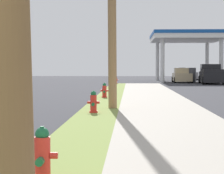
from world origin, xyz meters
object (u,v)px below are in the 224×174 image
(fire_hydrant_nearest, at_px, (42,157))
(car_tan_by_near_pump, at_px, (182,76))
(fire_hydrant_third, at_px, (104,91))
(car_silver_by_far_pump, at_px, (188,74))
(fire_hydrant_second, at_px, (93,103))
(fire_hydrant_fourth, at_px, (112,84))
(truck_black_at_forecourt, at_px, (211,75))
(fire_hydrant_fifth, at_px, (116,80))

(fire_hydrant_nearest, xyz_separation_m, car_tan_by_near_pump, (6.80, 42.19, 0.28))
(fire_hydrant_nearest, bearing_deg, fire_hydrant_third, 90.39)
(fire_hydrant_nearest, bearing_deg, car_silver_by_far_pump, 80.47)
(fire_hydrant_second, xyz_separation_m, fire_hydrant_third, (-0.06, 7.53, 0.00))
(fire_hydrant_fourth, distance_m, truck_black_at_forecourt, 15.69)
(fire_hydrant_fourth, relative_size, fire_hydrant_fifth, 1.00)
(fire_hydrant_fifth, relative_size, car_silver_by_far_pump, 0.16)
(fire_hydrant_nearest, height_order, fire_hydrant_second, same)
(fire_hydrant_second, height_order, fire_hydrant_fourth, same)
(car_silver_by_far_pump, bearing_deg, fire_hydrant_fourth, -108.60)
(car_silver_by_far_pump, bearing_deg, truck_black_at_forecourt, -88.30)
(car_silver_by_far_pump, xyz_separation_m, truck_black_at_forecourt, (0.42, -14.12, 0.19))
(car_tan_by_near_pump, bearing_deg, fire_hydrant_third, -105.08)
(fire_hydrant_fourth, bearing_deg, car_tan_by_near_pump, 66.81)
(car_tan_by_near_pump, height_order, truck_black_at_forecourt, truck_black_at_forecourt)
(fire_hydrant_fourth, height_order, fire_hydrant_fifth, same)
(fire_hydrant_second, relative_size, truck_black_at_forecourt, 0.13)
(fire_hydrant_third, height_order, fire_hydrant_fourth, same)
(fire_hydrant_third, distance_m, fire_hydrant_fourth, 9.46)
(car_silver_by_far_pump, height_order, truck_black_at_forecourt, truck_black_at_forecourt)
(fire_hydrant_fourth, xyz_separation_m, fire_hydrant_fifth, (-0.00, 9.40, 0.00))
(fire_hydrant_third, relative_size, car_tan_by_near_pump, 0.16)
(car_silver_by_far_pump, bearing_deg, fire_hydrant_fifth, -117.46)
(fire_hydrant_fourth, xyz_separation_m, car_silver_by_far_pump, (8.98, 26.68, 0.28))
(fire_hydrant_fourth, bearing_deg, fire_hydrant_second, -89.72)
(fire_hydrant_fourth, height_order, truck_black_at_forecourt, truck_black_at_forecourt)
(truck_black_at_forecourt, bearing_deg, fire_hydrant_second, -107.50)
(fire_hydrant_second, xyz_separation_m, fire_hydrant_fourth, (-0.08, 16.99, 0.00))
(fire_hydrant_nearest, bearing_deg, fire_hydrant_fifth, 90.22)
(fire_hydrant_fourth, bearing_deg, fire_hydrant_third, -89.88)
(fire_hydrant_third, bearing_deg, fire_hydrant_nearest, -89.61)
(fire_hydrant_fifth, bearing_deg, fire_hydrant_third, -89.94)
(fire_hydrant_second, bearing_deg, truck_black_at_forecourt, 72.50)
(fire_hydrant_nearest, bearing_deg, car_tan_by_near_pump, 80.85)
(fire_hydrant_second, height_order, truck_black_at_forecourt, truck_black_at_forecourt)
(fire_hydrant_nearest, xyz_separation_m, car_silver_by_far_pump, (8.85, 52.69, 0.28))
(fire_hydrant_fifth, bearing_deg, fire_hydrant_second, -89.82)
(fire_hydrant_fifth, relative_size, car_tan_by_near_pump, 0.16)
(fire_hydrant_nearest, xyz_separation_m, fire_hydrant_second, (-0.05, 9.02, 0.00))
(fire_hydrant_second, bearing_deg, fire_hydrant_fourth, 90.28)
(car_silver_by_far_pump, bearing_deg, fire_hydrant_second, -101.52)
(fire_hydrant_second, height_order, fire_hydrant_third, same)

